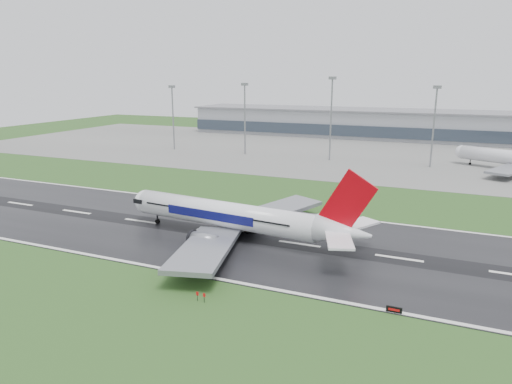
% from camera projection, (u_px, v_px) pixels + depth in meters
% --- Properties ---
extents(ground, '(520.00, 520.00, 0.00)m').
position_uv_depth(ground, '(299.00, 244.00, 95.83)').
color(ground, '#23481A').
rests_on(ground, ground).
extents(runway, '(400.00, 45.00, 0.10)m').
position_uv_depth(runway, '(299.00, 244.00, 95.82)').
color(runway, black).
rests_on(runway, ground).
extents(apron, '(400.00, 130.00, 0.08)m').
position_uv_depth(apron, '(384.00, 154.00, 207.49)').
color(apron, slate).
rests_on(apron, ground).
extents(terminal, '(240.00, 36.00, 15.00)m').
position_uv_depth(terminal, '(400.00, 125.00, 259.27)').
color(terminal, gray).
rests_on(terminal, ground).
extents(main_airliner, '(61.54, 59.11, 16.71)m').
position_uv_depth(main_airliner, '(239.00, 201.00, 96.81)').
color(main_airliner, white).
rests_on(main_airliner, runway).
extents(runway_sign, '(2.31, 0.60, 1.04)m').
position_uv_depth(runway_sign, '(394.00, 310.00, 67.78)').
color(runway_sign, black).
rests_on(runway_sign, ground).
extents(floodmast_0, '(0.64, 0.64, 28.82)m').
position_uv_depth(floodmast_0, '(173.00, 119.00, 217.42)').
color(floodmast_0, gray).
rests_on(floodmast_0, ground).
extents(floodmast_1, '(0.64, 0.64, 30.10)m').
position_uv_depth(floodmast_1, '(245.00, 121.00, 203.21)').
color(floodmast_1, gray).
rests_on(floodmast_1, ground).
extents(floodmast_2, '(0.64, 0.64, 32.76)m').
position_uv_depth(floodmast_2, '(331.00, 121.00, 188.29)').
color(floodmast_2, gray).
rests_on(floodmast_2, ground).
extents(floodmast_3, '(0.64, 0.64, 29.56)m').
position_uv_depth(floodmast_3, '(433.00, 129.00, 173.75)').
color(floodmast_3, gray).
rests_on(floodmast_3, ground).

